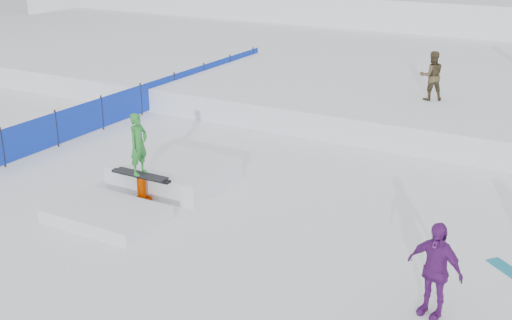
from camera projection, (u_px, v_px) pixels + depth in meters
The scene contains 7 objects.
ground at pixel (188, 235), 13.24m from camera, with size 120.00×120.00×0.00m, color white.
snow_berm at pixel (483, 13), 37.39m from camera, with size 60.00×14.00×2.40m, color white.
snow_midrise at pixel (413, 71), 26.20m from camera, with size 50.00×18.00×0.80m, color white.
safety_fence at pixel (141, 99), 21.45m from camera, with size 0.05×16.00×1.10m.
walker_olive at pixel (432, 76), 20.13m from camera, with size 0.75×0.59×1.55m, color #483B24.
spectator_purple at pixel (434, 269), 10.27m from camera, with size 0.97×0.40×1.66m, color #621D77.
jib_rail_feature at pixel (157, 181), 15.22m from camera, with size 2.60×4.40×2.11m.
Camera 1 is at (7.06, -9.68, 6.01)m, focal length 45.00 mm.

